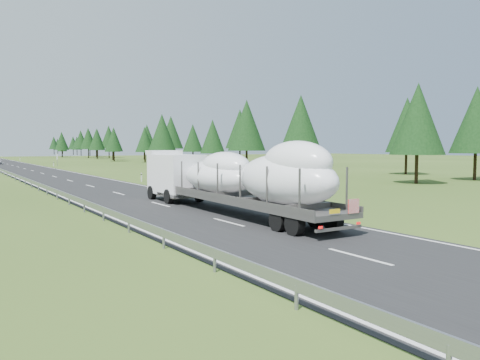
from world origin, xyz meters
TOP-DOWN VIEW (x-y plane):
  - ground at (0.00, 0.00)m, footprint 400.00×400.00m
  - road_surface at (0.00, 100.00)m, footprint 10.00×400.00m
  - marker_posts at (6.50, 155.00)m, footprint 0.13×350.08m
  - highway_sign at (7.20, 80.00)m, footprint 0.08×0.90m
  - tree_line_right at (38.76, 102.74)m, footprint 27.46×315.26m
  - boat_truck at (1.85, 2.78)m, footprint 3.11×19.72m

SIDE VIEW (x-z plane):
  - ground at x=0.00m, z-range 0.00..0.00m
  - road_surface at x=0.00m, z-range 0.00..0.02m
  - marker_posts at x=6.50m, z-range 0.04..1.04m
  - highway_sign at x=7.20m, z-range 0.51..3.11m
  - boat_truck at x=1.85m, z-range 0.09..4.30m
  - tree_line_right at x=38.76m, z-range 0.67..13.29m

